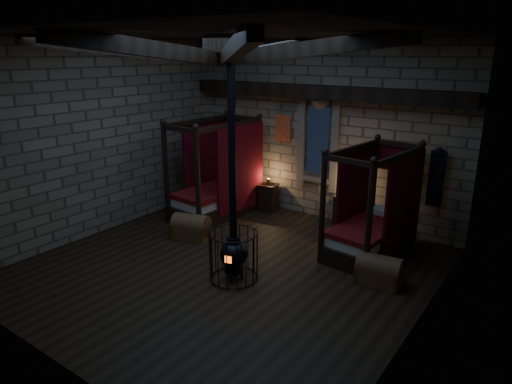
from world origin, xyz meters
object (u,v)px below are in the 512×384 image
Objects in this scene: trunk_left at (191,228)px; bed_right at (372,228)px; trunk_right at (379,271)px; stove at (234,250)px; bed_left at (218,192)px.

bed_right is at bearing 7.86° from trunk_left.
trunk_right is at bearing -10.59° from trunk_left.
stove reaches higher than trunk_right.
bed_left is at bearing 119.86° from stove.
trunk_left is 0.22× the size of stove.
trunk_right is 0.20× the size of stove.
bed_left is at bearing -172.77° from bed_right.
bed_right is 2.95m from stove.
stove is at bearing -41.16° from bed_left.
stove reaches higher than trunk_left.
stove reaches higher than bed_right.
trunk_right is at bearing -9.54° from bed_left.
bed_right is at bearing 43.09° from stove.
stove is (-1.57, -2.50, 0.04)m from bed_right.
stove is (-2.19, -1.35, 0.33)m from trunk_right.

